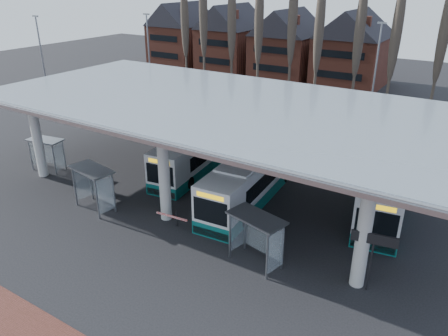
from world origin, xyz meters
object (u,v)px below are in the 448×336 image
Objects in this scene: bus_1 at (200,150)px; bus_2 at (253,177)px; shelter_0 at (48,147)px; shelter_2 at (258,229)px; shelter_1 at (95,179)px; bus_3 at (386,183)px.

bus_1 is 0.97× the size of bus_2.
bus_2 is at bearing -27.41° from bus_1.
shelter_0 is 19.60m from shelter_2.
bus_1 is at bearing 87.86° from shelter_1.
bus_2 reaches higher than shelter_2.
shelter_1 is at bearing -164.77° from shelter_2.
shelter_1 is 1.00× the size of shelter_2.
shelter_2 is (9.72, -8.58, 0.57)m from bus_1.
bus_3 is at bearing 43.50° from shelter_1.
bus_2 is 8.66m from bus_3.
bus_2 is 0.98× the size of bus_3.
bus_2 is at bearing 5.85° from shelter_0.
bus_2 is at bearing -163.39° from bus_3.
bus_1 is at bearing 152.08° from shelter_2.
shelter_2 is (19.49, -2.07, 0.21)m from shelter_0.
bus_1 is 12.98m from shelter_2.
shelter_2 is at bearing -63.80° from bus_2.
bus_1 reaches higher than shelter_2.
bus_2 reaches higher than shelter_1.
bus_3 is (13.78, 1.47, 0.08)m from bus_1.
shelter_0 is (-23.55, -7.99, 0.28)m from bus_3.
bus_2 is at bearing 134.18° from shelter_2.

